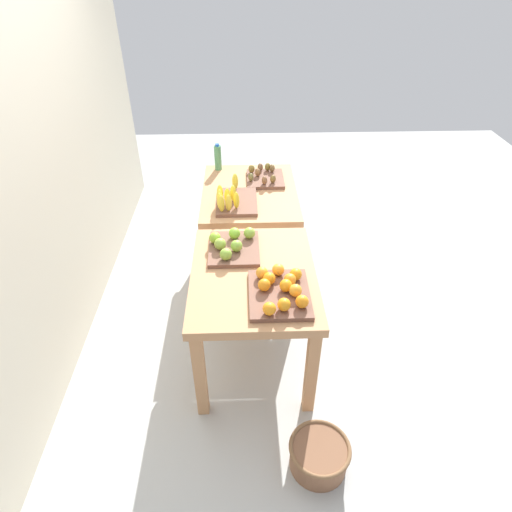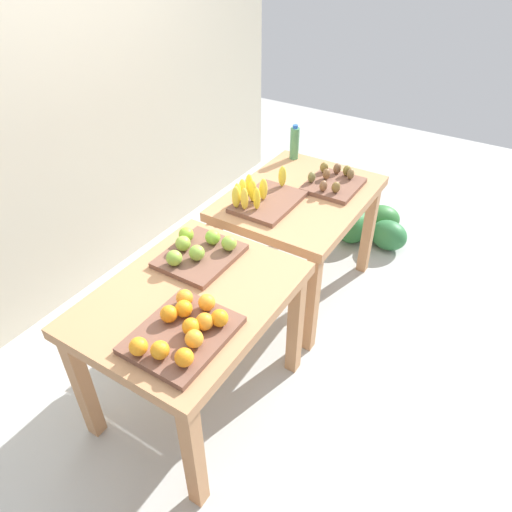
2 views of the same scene
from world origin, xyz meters
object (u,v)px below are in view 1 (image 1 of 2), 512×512
(display_table_left, at_px, (253,286))
(apple_bin, at_px, (232,246))
(orange_bin, at_px, (280,290))
(display_table_right, at_px, (250,202))
(kiwi_bin, at_px, (264,177))
(watermelon_pile, at_px, (270,206))
(water_bottle, at_px, (218,157))
(wicker_basket, at_px, (319,455))
(banana_crate, at_px, (233,200))

(display_table_left, distance_m, apple_bin, 0.32)
(display_table_left, bearing_deg, apple_bin, 28.26)
(orange_bin, relative_size, apple_bin, 1.11)
(display_table_left, bearing_deg, orange_bin, -145.87)
(display_table_left, height_order, display_table_right, same)
(apple_bin, distance_m, kiwi_bin, 1.09)
(watermelon_pile, bearing_deg, apple_bin, 167.82)
(watermelon_pile, bearing_deg, water_bottle, 130.25)
(apple_bin, relative_size, kiwi_bin, 1.11)
(apple_bin, relative_size, watermelon_pile, 0.67)
(kiwi_bin, relative_size, watermelon_pile, 0.60)
(wicker_basket, bearing_deg, display_table_left, 22.44)
(kiwi_bin, relative_size, wicker_basket, 1.01)
(display_table_left, relative_size, water_bottle, 4.22)
(display_table_left, height_order, orange_bin, orange_bin)
(display_table_right, bearing_deg, kiwi_bin, -35.09)
(watermelon_pile, distance_m, wicker_basket, 2.84)
(orange_bin, bearing_deg, display_table_right, 6.49)
(orange_bin, distance_m, banana_crate, 1.14)
(watermelon_pile, bearing_deg, banana_crate, 161.35)
(apple_bin, xyz_separation_m, wicker_basket, (-1.10, -0.48, -0.72))
(apple_bin, height_order, watermelon_pile, apple_bin)
(banana_crate, xyz_separation_m, wicker_basket, (-1.72, -0.49, -0.73))
(kiwi_bin, height_order, water_bottle, water_bottle)
(orange_bin, distance_m, apple_bin, 0.56)
(display_table_left, bearing_deg, wicker_basket, -157.56)
(display_table_right, distance_m, watermelon_pile, 1.05)
(display_table_left, relative_size, watermelon_pile, 1.75)
(water_bottle, bearing_deg, banana_crate, -168.11)
(display_table_left, xyz_separation_m, wicker_basket, (-0.85, -0.35, -0.56))
(display_table_right, xyz_separation_m, kiwi_bin, (0.19, -0.13, 0.15))
(display_table_right, xyz_separation_m, orange_bin, (-1.35, -0.15, 0.16))
(wicker_basket, bearing_deg, apple_bin, 23.82)
(watermelon_pile, bearing_deg, display_table_left, 173.11)
(kiwi_bin, bearing_deg, display_table_right, 144.91)
(water_bottle, xyz_separation_m, wicker_basket, (-2.40, -0.63, -0.79))
(banana_crate, distance_m, water_bottle, 0.69)
(banana_crate, relative_size, kiwi_bin, 1.22)
(water_bottle, bearing_deg, orange_bin, -166.35)
(display_table_right, distance_m, banana_crate, 0.32)
(banana_crate, relative_size, wicker_basket, 1.24)
(display_table_right, bearing_deg, water_bottle, 32.86)
(display_table_right, bearing_deg, orange_bin, -173.51)
(wicker_basket, bearing_deg, banana_crate, 15.75)
(kiwi_bin, distance_m, water_bottle, 0.48)
(banana_crate, distance_m, wicker_basket, 1.93)
(banana_crate, bearing_deg, display_table_left, -171.17)
(display_table_right, xyz_separation_m, banana_crate, (-0.25, 0.14, 0.16))
(orange_bin, bearing_deg, display_table_left, 34.13)
(apple_bin, bearing_deg, kiwi_bin, -14.25)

